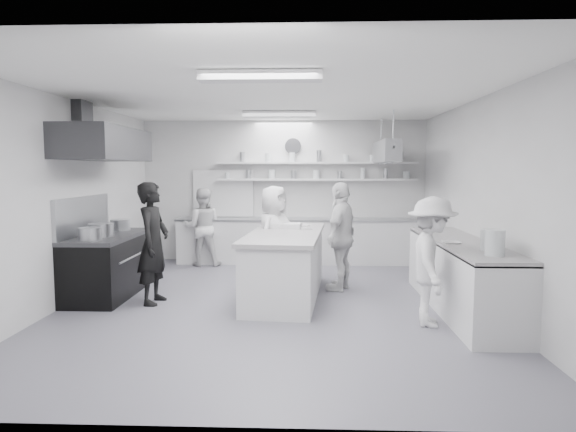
{
  "coord_description": "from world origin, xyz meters",
  "views": [
    {
      "loc": [
        0.49,
        -7.1,
        1.97
      ],
      "look_at": [
        0.2,
        0.6,
        1.24
      ],
      "focal_mm": 30.87,
      "sensor_mm": 36.0,
      "label": 1
    }
  ],
  "objects_px": {
    "stove": "(108,267)",
    "right_counter": "(461,277)",
    "prep_island": "(286,266)",
    "cook_stove": "(153,243)",
    "back_counter": "(297,241)",
    "cook_back": "(202,227)"
  },
  "relations": [
    {
      "from": "stove",
      "to": "right_counter",
      "type": "bearing_deg",
      "value": -6.52
    },
    {
      "from": "prep_island",
      "to": "cook_stove",
      "type": "relative_size",
      "value": 1.46
    },
    {
      "from": "right_counter",
      "to": "back_counter",
      "type": "bearing_deg",
      "value": 124.65
    },
    {
      "from": "cook_stove",
      "to": "cook_back",
      "type": "distance_m",
      "value": 2.86
    },
    {
      "from": "prep_island",
      "to": "cook_back",
      "type": "bearing_deg",
      "value": 131.8
    },
    {
      "from": "stove",
      "to": "right_counter",
      "type": "relative_size",
      "value": 0.55
    },
    {
      "from": "prep_island",
      "to": "stove",
      "type": "bearing_deg",
      "value": -174.27
    },
    {
      "from": "right_counter",
      "to": "cook_back",
      "type": "bearing_deg",
      "value": 144.58
    },
    {
      "from": "prep_island",
      "to": "right_counter",
      "type": "bearing_deg",
      "value": -9.47
    },
    {
      "from": "cook_stove",
      "to": "cook_back",
      "type": "relative_size",
      "value": 1.12
    },
    {
      "from": "stove",
      "to": "cook_stove",
      "type": "relative_size",
      "value": 1.01
    },
    {
      "from": "stove",
      "to": "back_counter",
      "type": "bearing_deg",
      "value": 43.99
    },
    {
      "from": "stove",
      "to": "cook_back",
      "type": "height_order",
      "value": "cook_back"
    },
    {
      "from": "back_counter",
      "to": "cook_stove",
      "type": "height_order",
      "value": "cook_stove"
    },
    {
      "from": "right_counter",
      "to": "cook_stove",
      "type": "distance_m",
      "value": 4.42
    },
    {
      "from": "prep_island",
      "to": "cook_back",
      "type": "xyz_separation_m",
      "value": [
        -1.8,
        2.41,
        0.31
      ]
    },
    {
      "from": "back_counter",
      "to": "cook_stove",
      "type": "distance_m",
      "value": 3.84
    },
    {
      "from": "right_counter",
      "to": "prep_island",
      "type": "bearing_deg",
      "value": 165.57
    },
    {
      "from": "stove",
      "to": "cook_stove",
      "type": "height_order",
      "value": "cook_stove"
    },
    {
      "from": "stove",
      "to": "back_counter",
      "type": "xyz_separation_m",
      "value": [
        2.9,
        2.8,
        0.01
      ]
    },
    {
      "from": "stove",
      "to": "prep_island",
      "type": "relative_size",
      "value": 0.69
    },
    {
      "from": "prep_island",
      "to": "cook_stove",
      "type": "xyz_separation_m",
      "value": [
        -1.92,
        -0.45,
        0.41
      ]
    }
  ]
}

